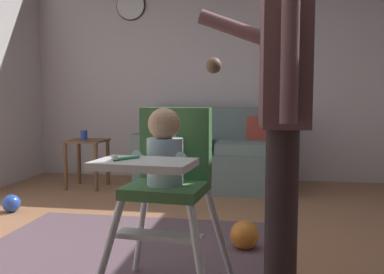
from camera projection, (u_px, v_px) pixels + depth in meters
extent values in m
cube|color=silver|center=(208.00, 65.00, 5.14)|extent=(5.08, 0.06, 2.72)
cube|color=slate|center=(215.00, 169.00, 4.65)|extent=(1.60, 0.84, 0.40)
cube|color=slate|center=(218.00, 128.00, 4.93)|extent=(1.60, 0.22, 0.46)
cube|color=slate|center=(151.00, 141.00, 4.74)|extent=(0.20, 0.84, 0.20)
cube|color=slate|center=(282.00, 143.00, 4.51)|extent=(0.20, 0.84, 0.20)
cube|color=gray|center=(184.00, 146.00, 4.63)|extent=(0.60, 0.60, 0.11)
cube|color=gray|center=(246.00, 147.00, 4.52)|extent=(0.60, 0.60, 0.11)
cube|color=#B24238|center=(262.00, 132.00, 4.73)|extent=(0.34, 0.10, 0.34)
cylinder|color=white|center=(105.00, 259.00, 1.92)|extent=(0.18, 0.16, 0.53)
cylinder|color=white|center=(200.00, 269.00, 1.81)|extent=(0.16, 0.18, 0.53)
cylinder|color=white|center=(141.00, 230.00, 2.34)|extent=(0.16, 0.18, 0.53)
cylinder|color=white|center=(220.00, 237.00, 2.23)|extent=(0.18, 0.16, 0.53)
cube|color=#417542|center=(166.00, 189.00, 2.05)|extent=(0.39, 0.39, 0.05)
cube|color=#417542|center=(176.00, 143.00, 2.17)|extent=(0.36, 0.10, 0.36)
cube|color=white|center=(144.00, 164.00, 1.75)|extent=(0.42, 0.30, 0.03)
cube|color=white|center=(159.00, 236.00, 1.96)|extent=(0.41, 0.14, 0.02)
cylinder|color=silver|center=(165.00, 162.00, 2.02)|extent=(0.18, 0.18, 0.22)
sphere|color=tan|center=(164.00, 124.00, 1.99)|extent=(0.15, 0.15, 0.15)
cylinder|color=silver|center=(141.00, 160.00, 2.00)|extent=(0.06, 0.15, 0.10)
cylinder|color=silver|center=(184.00, 161.00, 1.95)|extent=(0.06, 0.15, 0.10)
cylinder|color=#38A366|center=(127.00, 158.00, 1.77)|extent=(0.09, 0.11, 0.01)
cube|color=white|center=(115.00, 158.00, 1.73)|extent=(0.02, 0.03, 0.02)
cylinder|color=#342629|center=(279.00, 214.00, 2.06)|extent=(0.14, 0.14, 0.85)
cylinder|color=#342629|center=(282.00, 221.00, 1.94)|extent=(0.14, 0.14, 0.85)
cube|color=brown|center=(284.00, 61.00, 1.93)|extent=(0.22, 0.41, 0.59)
cylinder|color=brown|center=(246.00, 32.00, 2.11)|extent=(0.48, 0.10, 0.23)
sphere|color=brown|center=(214.00, 65.00, 2.15)|extent=(0.08, 0.08, 0.08)
cylinder|color=brown|center=(290.00, 56.00, 1.69)|extent=(0.07, 0.07, 0.53)
sphere|color=#284CB7|center=(11.00, 203.00, 3.67)|extent=(0.15, 0.15, 0.15)
sphere|color=orange|center=(244.00, 235.00, 2.78)|extent=(0.19, 0.19, 0.19)
cube|color=brown|center=(87.00, 141.00, 4.64)|extent=(0.40, 0.40, 0.02)
cylinder|color=brown|center=(65.00, 167.00, 4.52)|extent=(0.04, 0.04, 0.50)
cylinder|color=brown|center=(96.00, 167.00, 4.47)|extent=(0.04, 0.04, 0.50)
cylinder|color=brown|center=(79.00, 162.00, 4.86)|extent=(0.04, 0.04, 0.50)
cylinder|color=brown|center=(108.00, 163.00, 4.80)|extent=(0.04, 0.04, 0.50)
cylinder|color=#284CB7|center=(84.00, 135.00, 4.64)|extent=(0.07, 0.07, 0.10)
cylinder|color=white|center=(131.00, 5.00, 5.17)|extent=(0.34, 0.03, 0.34)
cylinder|color=black|center=(131.00, 6.00, 5.19)|extent=(0.36, 0.02, 0.36)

